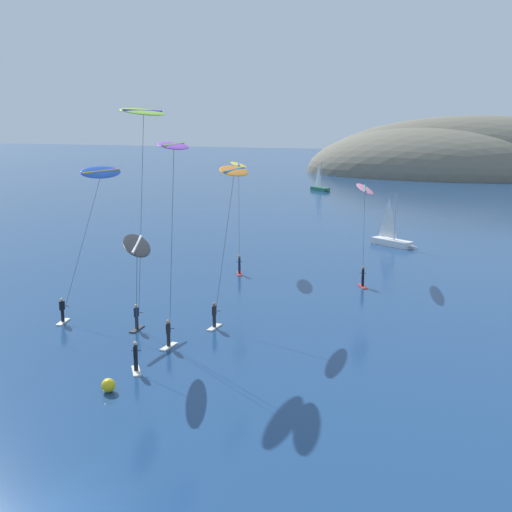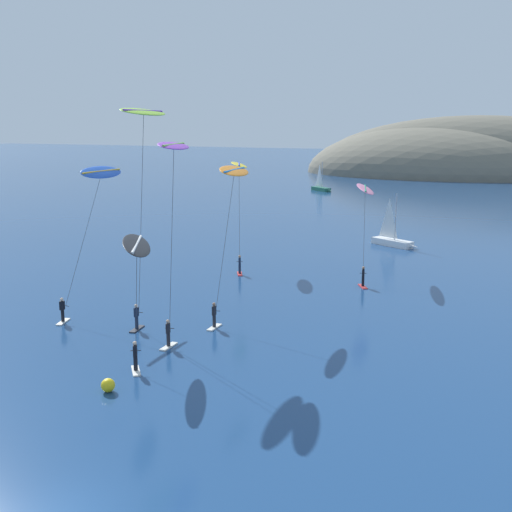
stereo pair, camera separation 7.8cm
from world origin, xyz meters
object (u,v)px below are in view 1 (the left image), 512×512
object	(u,v)px
sailboat_far	(321,188)
kitesurfer_yellow	(239,173)
kitesurfer_black	(137,252)
kitesurfer_blue	(98,186)
kitesurfer_orange	(233,182)
kitesurfer_lime	(143,126)
kitesurfer_pink	(365,194)
kitesurfer_purple	(173,161)
marker_buoy	(108,385)
sailboat_near	(394,240)

from	to	relation	value
sailboat_far	kitesurfer_yellow	size ratio (longest dim) A/B	0.60
kitesurfer_black	kitesurfer_blue	distance (m)	11.23
kitesurfer_black	kitesurfer_orange	size ratio (longest dim) A/B	0.67
kitesurfer_lime	kitesurfer_yellow	bearing A→B (deg)	97.70
kitesurfer_yellow	kitesurfer_pink	distance (m)	12.05
kitesurfer_purple	kitesurfer_yellow	size ratio (longest dim) A/B	1.26
kitesurfer_black	marker_buoy	xyz separation A→B (m)	(1.66, -5.25, -5.60)
kitesurfer_yellow	marker_buoy	xyz separation A→B (m)	(7.18, -30.04, -8.17)
kitesurfer_purple	kitesurfer_black	xyz separation A→B (m)	(-0.28, -3.69, -4.91)
kitesurfer_black	kitesurfer_pink	xyz separation A→B (m)	(6.43, 25.17, 1.04)
kitesurfer_purple	kitesurfer_lime	xyz separation A→B (m)	(-3.18, 1.68, 2.00)
kitesurfer_black	sailboat_far	bearing A→B (deg)	101.89
kitesurfer_orange	marker_buoy	xyz separation A→B (m)	(0.58, -15.30, -8.76)
kitesurfer_pink	kitesurfer_lime	bearing A→B (deg)	-115.23
kitesurfer_orange	kitesurfer_yellow	bearing A→B (deg)	114.14
sailboat_far	kitesurfer_yellow	world-z (taller)	kitesurfer_yellow
sailboat_near	kitesurfer_lime	world-z (taller)	kitesurfer_lime
sailboat_far	sailboat_near	bearing A→B (deg)	-63.68
kitesurfer_black	kitesurfer_yellow	world-z (taller)	kitesurfer_yellow
kitesurfer_purple	kitesurfer_lime	world-z (taller)	kitesurfer_lime
sailboat_far	kitesurfer_black	distance (m)	91.89
sailboat_near	marker_buoy	world-z (taller)	sailboat_near
sailboat_near	marker_buoy	xyz separation A→B (m)	(-4.68, -43.99, -0.29)
kitesurfer_yellow	kitesurfer_pink	bearing A→B (deg)	1.80
sailboat_far	kitesurfer_lime	xyz separation A→B (m)	(16.00, -84.39, 12.22)
kitesurfer_black	kitesurfer_lime	bearing A→B (deg)	118.33
sailboat_near	kitesurfer_pink	size ratio (longest dim) A/B	0.62
kitesurfer_yellow	kitesurfer_lime	bearing A→B (deg)	-82.30
kitesurfer_blue	kitesurfer_orange	world-z (taller)	kitesurfer_orange
kitesurfer_yellow	marker_buoy	size ratio (longest dim) A/B	13.61
kitesurfer_lime	marker_buoy	distance (m)	17.04
kitesurfer_yellow	marker_buoy	bearing A→B (deg)	-76.55
sailboat_far	marker_buoy	world-z (taller)	sailboat_far
kitesurfer_blue	kitesurfer_lime	size ratio (longest dim) A/B	0.72
kitesurfer_blue	kitesurfer_pink	xyz separation A→B (m)	(14.55, 17.93, -1.74)
kitesurfer_lime	marker_buoy	world-z (taller)	kitesurfer_lime
kitesurfer_yellow	kitesurfer_purple	bearing A→B (deg)	-74.61
sailboat_far	marker_buoy	distance (m)	97.22
kitesurfer_black	kitesurfer_lime	distance (m)	9.22
sailboat_far	marker_buoy	size ratio (longest dim) A/B	8.14
kitesurfer_blue	marker_buoy	world-z (taller)	kitesurfer_blue
sailboat_far	kitesurfer_yellow	xyz separation A→B (m)	(13.38, -64.97, 7.87)
kitesurfer_purple	kitesurfer_pink	size ratio (longest dim) A/B	1.31
kitesurfer_pink	kitesurfer_orange	size ratio (longest dim) A/B	0.90
sailboat_far	kitesurfer_purple	size ratio (longest dim) A/B	0.47
kitesurfer_black	kitesurfer_orange	world-z (taller)	kitesurfer_orange
sailboat_near	kitesurfer_black	size ratio (longest dim) A/B	0.83
kitesurfer_blue	marker_buoy	bearing A→B (deg)	-51.92
kitesurfer_purple	marker_buoy	size ratio (longest dim) A/B	17.18
kitesurfer_black	kitesurfer_pink	world-z (taller)	kitesurfer_pink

